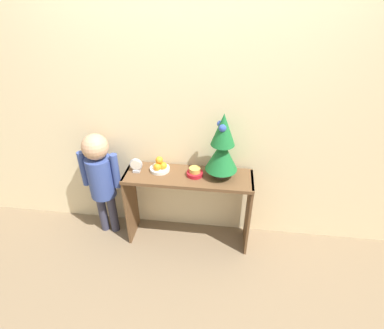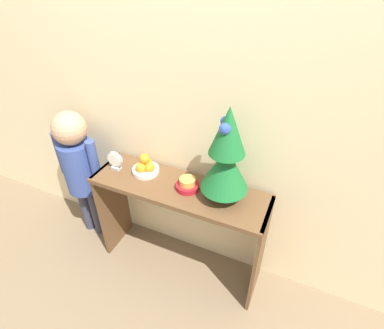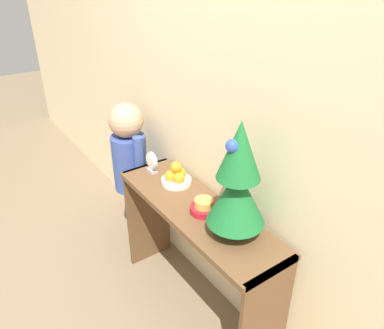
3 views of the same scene
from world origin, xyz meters
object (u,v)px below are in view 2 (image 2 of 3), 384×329
Objects in this scene: singing_bowl at (187,185)px; desk_clock at (115,161)px; mini_tree at (226,156)px; child_figure at (78,162)px; fruit_bowl at (146,167)px.

singing_bowl is 1.07× the size of desk_clock.
mini_tree reaches higher than singing_bowl.
child_figure is at bearing 177.29° from desk_clock.
child_figure is (-0.34, 0.02, -0.12)m from desk_clock.
fruit_bowl reaches higher than singing_bowl.
mini_tree is 0.54× the size of child_figure.
child_figure is (-0.53, -0.03, -0.10)m from fruit_bowl.
singing_bowl is 0.49m from desk_clock.
fruit_bowl is at bearing 3.40° from child_figure.
fruit_bowl is 1.23× the size of singing_bowl.
mini_tree is 0.74m from desk_clock.
child_figure is (-0.83, 0.01, -0.09)m from singing_bowl.
desk_clock is 0.36m from child_figure.
mini_tree is at bearing 0.55° from child_figure.
fruit_bowl is 0.20m from desk_clock.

